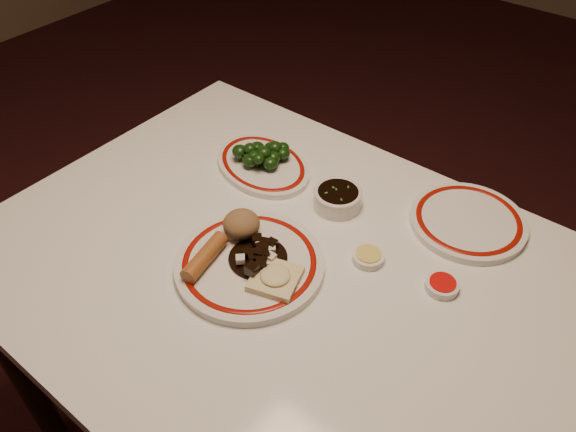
% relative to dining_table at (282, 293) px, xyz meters
% --- Properties ---
extents(dining_table, '(1.20, 0.90, 0.75)m').
position_rel_dining_table_xyz_m(dining_table, '(0.00, 0.00, 0.00)').
color(dining_table, white).
rests_on(dining_table, ground).
extents(main_plate, '(0.33, 0.33, 0.02)m').
position_rel_dining_table_xyz_m(main_plate, '(-0.04, -0.05, 0.10)').
color(main_plate, white).
rests_on(main_plate, dining_table).
extents(rice_mound, '(0.07, 0.07, 0.05)m').
position_rel_dining_table_xyz_m(rice_mound, '(-0.10, -0.00, 0.14)').
color(rice_mound, olive).
rests_on(rice_mound, main_plate).
extents(spring_roll, '(0.05, 0.12, 0.03)m').
position_rel_dining_table_xyz_m(spring_roll, '(-0.11, -0.10, 0.13)').
color(spring_roll, '#A35C28').
rests_on(spring_roll, main_plate).
extents(fried_wonton, '(0.11, 0.11, 0.02)m').
position_rel_dining_table_xyz_m(fried_wonton, '(0.03, -0.06, 0.12)').
color(fried_wonton, beige).
rests_on(fried_wonton, main_plate).
extents(stirfry_heap, '(0.12, 0.12, 0.03)m').
position_rel_dining_table_xyz_m(stirfry_heap, '(-0.03, -0.03, 0.12)').
color(stirfry_heap, black).
rests_on(stirfry_heap, main_plate).
extents(broccoli_plate, '(0.30, 0.28, 0.02)m').
position_rel_dining_table_xyz_m(broccoli_plate, '(-0.23, 0.21, 0.10)').
color(broccoli_plate, white).
rests_on(broccoli_plate, dining_table).
extents(broccoli_pile, '(0.12, 0.11, 0.05)m').
position_rel_dining_table_xyz_m(broccoli_pile, '(-0.23, 0.21, 0.13)').
color(broccoli_pile, '#23471C').
rests_on(broccoli_pile, broccoli_plate).
extents(soy_bowl, '(0.10, 0.10, 0.04)m').
position_rel_dining_table_xyz_m(soy_bowl, '(-0.01, 0.21, 0.11)').
color(soy_bowl, white).
rests_on(soy_bowl, dining_table).
extents(sweet_sour_dish, '(0.06, 0.06, 0.02)m').
position_rel_dining_table_xyz_m(sweet_sour_dish, '(0.28, 0.14, 0.10)').
color(sweet_sour_dish, white).
rests_on(sweet_sour_dish, dining_table).
extents(mustard_dish, '(0.06, 0.06, 0.02)m').
position_rel_dining_table_xyz_m(mustard_dish, '(0.13, 0.11, 0.10)').
color(mustard_dish, white).
rests_on(mustard_dish, dining_table).
extents(far_plate, '(0.32, 0.32, 0.02)m').
position_rel_dining_table_xyz_m(far_plate, '(0.24, 0.33, 0.10)').
color(far_plate, white).
rests_on(far_plate, dining_table).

